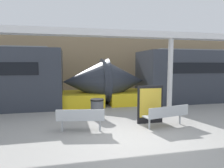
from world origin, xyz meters
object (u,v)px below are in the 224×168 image
(bench_far, at_px, (167,114))
(poster_board, at_px, (150,104))
(support_column_near, at_px, (170,76))
(bench_near, at_px, (81,118))
(trash_bin, at_px, (97,109))

(bench_far, distance_m, poster_board, 0.77)
(bench_far, bearing_deg, poster_board, 110.26)
(support_column_near, bearing_deg, poster_board, -137.44)
(bench_far, height_order, support_column_near, support_column_near)
(bench_near, xyz_separation_m, bench_far, (3.10, -0.16, 0.00))
(bench_near, xyz_separation_m, trash_bin, (0.78, 1.53, -0.07))
(bench_far, relative_size, trash_bin, 2.16)
(poster_board, distance_m, support_column_near, 2.43)
(trash_bin, bearing_deg, bench_far, -36.08)
(bench_far, xyz_separation_m, trash_bin, (-2.32, 1.69, -0.07))
(poster_board, relative_size, support_column_near, 0.42)
(poster_board, bearing_deg, bench_far, -57.53)
(support_column_near, bearing_deg, trash_bin, -173.23)
(bench_far, height_order, trash_bin, trash_bin)
(bench_near, height_order, trash_bin, trash_bin)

